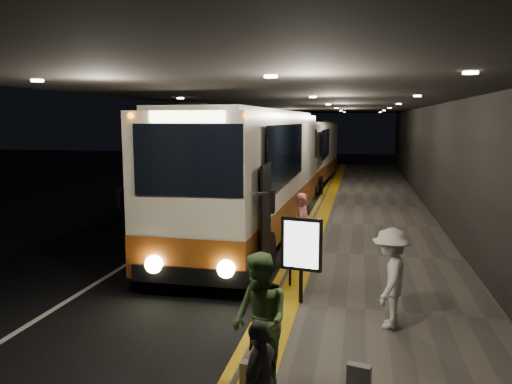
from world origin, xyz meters
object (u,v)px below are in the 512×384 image
(bag_polka, at_px, (359,378))
(passenger_waiting_grey, at_px, (260,383))
(info_sign, at_px, (301,246))
(stanchion_post, at_px, (290,263))
(passenger_waiting_white, at_px, (390,278))
(coach_main, at_px, (253,178))
(passenger_waiting_green, at_px, (260,320))
(coach_second, at_px, (307,156))
(passenger_boarding, at_px, (303,227))
(bag_plain, at_px, (250,374))

(bag_polka, bearing_deg, passenger_waiting_grey, -129.12)
(info_sign, distance_m, stanchion_post, 1.26)
(passenger_waiting_white, height_order, passenger_waiting_grey, passenger_waiting_white)
(bag_polka, bearing_deg, coach_main, 110.29)
(passenger_waiting_grey, distance_m, info_sign, 4.53)
(passenger_waiting_green, distance_m, passenger_waiting_white, 3.03)
(passenger_waiting_green, distance_m, info_sign, 3.22)
(coach_second, distance_m, stanchion_post, 18.83)
(bag_polka, relative_size, stanchion_post, 0.37)
(passenger_boarding, distance_m, info_sign, 3.06)
(passenger_boarding, relative_size, passenger_waiting_green, 0.97)
(info_sign, bearing_deg, passenger_boarding, 105.58)
(coach_main, relative_size, bag_polka, 33.47)
(bag_polka, bearing_deg, info_sign, 110.19)
(passenger_waiting_white, height_order, bag_polka, passenger_waiting_white)
(info_sign, bearing_deg, passenger_waiting_green, -83.70)
(coach_main, xyz_separation_m, coach_second, (0.35, 13.49, -0.19))
(coach_main, height_order, passenger_waiting_green, coach_main)
(coach_second, xyz_separation_m, stanchion_post, (1.61, -18.73, -1.07))
(passenger_waiting_green, relative_size, passenger_waiting_white, 1.04)
(coach_second, height_order, bag_polka, coach_second)
(passenger_waiting_grey, distance_m, bag_polka, 1.82)
(bag_polka, distance_m, info_sign, 3.50)
(bag_polka, relative_size, info_sign, 0.22)
(passenger_waiting_white, height_order, info_sign, passenger_waiting_white)
(passenger_waiting_white, relative_size, passenger_waiting_grey, 1.21)
(bag_polka, bearing_deg, passenger_waiting_green, -177.96)
(coach_main, bearing_deg, stanchion_post, -68.31)
(coach_second, bearing_deg, passenger_waiting_grey, -82.20)
(coach_second, bearing_deg, passenger_boarding, -81.32)
(passenger_waiting_green, bearing_deg, bag_plain, -86.30)
(coach_main, height_order, passenger_waiting_grey, coach_main)
(passenger_boarding, bearing_deg, coach_second, 15.90)
(coach_second, xyz_separation_m, info_sign, (1.97, -19.74, -0.40))
(passenger_boarding, height_order, bag_polka, passenger_boarding)
(passenger_waiting_white, xyz_separation_m, bag_polka, (-0.51, -2.34, -0.70))
(passenger_waiting_white, bearing_deg, bag_polka, -1.00)
(bag_polka, xyz_separation_m, stanchion_post, (-1.52, 4.17, 0.32))
(stanchion_post, bearing_deg, passenger_waiting_grey, -85.62)
(passenger_waiting_green, height_order, passenger_waiting_white, passenger_waiting_green)
(passenger_boarding, xyz_separation_m, passenger_waiting_grey, (0.37, -7.53, -0.16))
(coach_second, relative_size, info_sign, 6.63)
(stanchion_post, bearing_deg, bag_polka, -69.97)
(stanchion_post, bearing_deg, coach_second, 94.91)
(passenger_boarding, relative_size, bag_polka, 4.67)
(coach_main, distance_m, passenger_waiting_green, 9.73)
(passenger_boarding, bearing_deg, info_sign, -163.95)
(coach_main, height_order, stanchion_post, coach_main)
(bag_polka, bearing_deg, coach_second, 97.78)
(passenger_waiting_grey, bearing_deg, passenger_boarding, -166.39)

